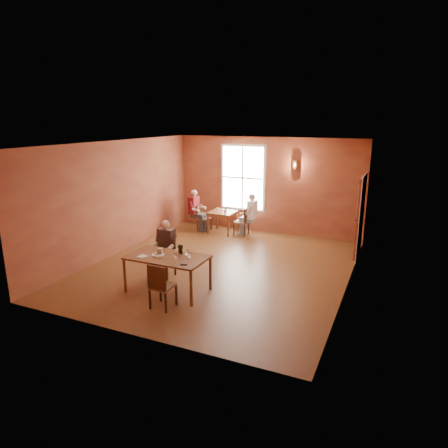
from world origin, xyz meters
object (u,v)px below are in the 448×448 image
at_px(main_table, 168,274).
at_px(chair_diner_maroon, 204,218).
at_px(chair_empty, 163,285).
at_px(diner_maroon, 203,211).
at_px(second_table, 222,222).
at_px(diner_white, 242,215).
at_px(diner_main, 163,251).
at_px(chair_diner_main, 164,259).
at_px(chair_diner_white, 241,221).

height_order(main_table, chair_diner_maroon, chair_diner_maroon).
bearing_deg(chair_empty, chair_diner_maroon, 110.22).
bearing_deg(diner_maroon, second_table, 90.00).
bearing_deg(diner_white, main_table, -178.52).
bearing_deg(chair_diner_maroon, diner_main, 13.58).
relative_size(chair_diner_main, chair_diner_maroon, 1.05).
height_order(chair_diner_main, diner_main, diner_main).
bearing_deg(second_table, diner_white, 0.00).
height_order(chair_empty, chair_diner_white, chair_empty).
xyz_separation_m(second_table, diner_white, (0.68, 0.00, 0.29)).
height_order(main_table, diner_main, diner_main).
xyz_separation_m(chair_diner_main, diner_white, (0.38, 3.89, 0.20)).
xyz_separation_m(main_table, diner_main, (-0.50, 0.62, 0.23)).
xyz_separation_m(diner_main, chair_diner_maroon, (-0.95, 3.92, -0.20)).
relative_size(chair_diner_main, second_table, 1.13).
relative_size(chair_diner_main, chair_diner_white, 1.00).
height_order(chair_empty, second_table, chair_empty).
bearing_deg(main_table, chair_diner_white, 91.86).
height_order(chair_diner_main, diner_white, diner_white).
xyz_separation_m(second_table, chair_diner_white, (0.65, 0.00, 0.10)).
bearing_deg(main_table, second_table, 99.95).
relative_size(main_table, chair_diner_maroon, 1.98).
height_order(diner_white, chair_diner_maroon, diner_white).
bearing_deg(diner_white, diner_maroon, 90.00).
xyz_separation_m(chair_diner_white, diner_white, (0.03, 0.00, 0.20)).
distance_m(chair_diner_main, second_table, 3.90).
relative_size(main_table, diner_white, 1.30).
bearing_deg(chair_diner_maroon, second_table, 90.00).
bearing_deg(chair_empty, second_table, 103.59).
distance_m(main_table, chair_empty, 0.75).
height_order(chair_diner_white, chair_diner_maroon, chair_diner_white).
bearing_deg(diner_maroon, chair_empty, 18.88).
xyz_separation_m(diner_main, chair_empty, (0.81, -1.30, -0.17)).
bearing_deg(diner_white, chair_diner_white, 90.00).
relative_size(chair_empty, chair_diner_white, 1.04).
bearing_deg(diner_white, chair_empty, -175.34).
xyz_separation_m(main_table, diner_maroon, (-1.48, 4.54, 0.26)).
relative_size(second_table, chair_diner_white, 0.89).
distance_m(diner_main, chair_diner_white, 3.94).
relative_size(second_table, diner_maroon, 0.60).
relative_size(diner_main, second_table, 1.60).
bearing_deg(diner_white, second_table, 90.00).
bearing_deg(chair_diner_main, chair_diner_white, -95.18).
height_order(chair_diner_main, chair_diner_white, chair_diner_main).
relative_size(diner_white, chair_diner_maroon, 1.52).
height_order(main_table, chair_empty, chair_empty).
bearing_deg(chair_diner_main, diner_main, 90.00).
distance_m(chair_diner_main, diner_white, 3.92).
xyz_separation_m(chair_empty, diner_white, (-0.43, 5.22, 0.18)).
xyz_separation_m(second_table, chair_diner_maroon, (-0.65, 0.00, 0.08)).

